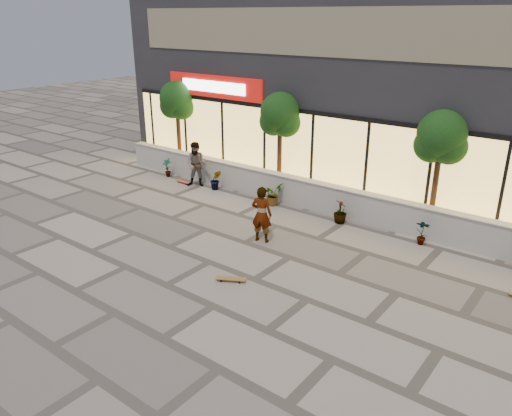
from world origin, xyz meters
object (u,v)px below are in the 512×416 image
Objects in this scene: tree_west at (177,102)px; skater_left at (197,165)px; skater_center at (262,214)px; tree_mideast at (441,140)px; skateboard_center at (231,279)px; tree_midwest at (280,117)px; skateboard_left at (183,182)px.

skater_left is at bearing -30.02° from tree_west.
tree_west is 2.21× the size of skater_center.
skateboard_center is (-2.94, -6.53, -2.91)m from tree_mideast.
tree_midwest is 2.14× the size of skater_left.
skater_left is at bearing 8.58° from skateboard_left.
tree_mideast is 5.93m from skater_center.
tree_west is at bearing 139.26° from skateboard_left.
skater_center is at bearing -133.46° from tree_mideast.
skater_center is 0.97× the size of skater_left.
tree_west reaches higher than skater_left.
skateboard_center is (0.88, -2.51, -0.81)m from skater_center.
tree_mideast is 10.34m from skateboard_left.
tree_west is at bearing -43.63° from skater_center.
skater_center reaches higher than skateboard_center.
skater_left is 2.30× the size of skateboard_center.
tree_mideast is 5.49× the size of skateboard_left.
tree_mideast is 7.73m from skateboard_center.
tree_mideast reaches higher than skater_center.
tree_midwest is at bearing 22.27° from skateboard_left.
tree_west is 5.49× the size of skateboard_left.
tree_west is at bearing 180.00° from tree_mideast.
skateboard_center is at bearing -114.22° from tree_mideast.
tree_midwest reaches higher than skateboard_left.
tree_west is 1.00× the size of tree_midwest.
skateboard_center is at bearing -69.62° from skater_left.
tree_midwest is at bearing 180.00° from tree_mideast.
skater_center is (-3.81, -4.02, -2.10)m from tree_mideast.
skater_left is (-5.26, 2.62, 0.03)m from skater_center.
skater_left reaches higher than skateboard_left.
skater_center is 2.23× the size of skateboard_center.
tree_west is 1.00× the size of tree_mideast.
skater_left is (-9.08, -1.40, -2.07)m from tree_mideast.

